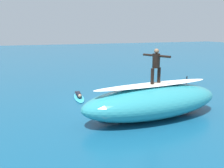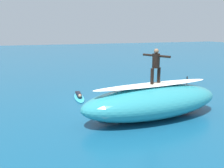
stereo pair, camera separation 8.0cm
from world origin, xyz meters
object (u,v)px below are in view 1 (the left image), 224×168
at_px(buoy_marker, 186,91).
at_px(surfboard_riding, 155,84).
at_px(surfer_riding, 156,63).
at_px(surfboard_paddling, 79,98).
at_px(surfer_paddling, 79,94).

bearing_deg(buoy_marker, surfboard_riding, 33.77).
bearing_deg(surfer_riding, surfboard_paddling, -83.22).
distance_m(surfboard_paddling, buoy_marker, 6.51).
bearing_deg(surfboard_riding, buoy_marker, -167.31).
height_order(surfer_riding, surfer_paddling, surfer_riding).
bearing_deg(surfer_paddling, surfer_riding, 34.97).
height_order(surfer_riding, surfboard_paddling, surfer_riding).
bearing_deg(surfboard_paddling, buoy_marker, 78.03).
xyz_separation_m(surfer_riding, surfer_paddling, (2.44, -4.77, -2.36)).
relative_size(surfboard_paddling, buoy_marker, 1.84).
bearing_deg(surfer_riding, surfboard_riding, 0.00).
relative_size(surfboard_riding, surfboard_paddling, 0.80).
height_order(surfboard_paddling, surfer_paddling, surfer_paddling).
relative_size(surfer_riding, surfer_paddling, 0.98).
height_order(surfboard_riding, surfer_paddling, surfboard_riding).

